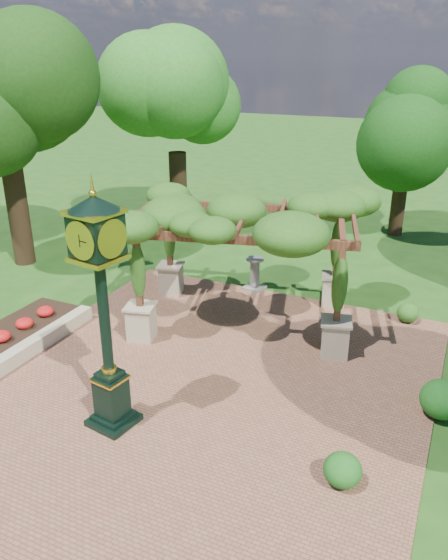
% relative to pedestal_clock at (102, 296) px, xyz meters
% --- Properties ---
extents(ground, '(120.00, 120.00, 0.00)m').
position_rel_pedestal_clock_xyz_m(ground, '(1.02, 0.73, -2.93)').
color(ground, '#1E4714').
rests_on(ground, ground).
extents(brick_plaza, '(10.00, 12.00, 0.04)m').
position_rel_pedestal_clock_xyz_m(brick_plaza, '(1.02, 1.73, -2.91)').
color(brick_plaza, brown).
rests_on(brick_plaza, ground).
extents(border_wall, '(0.35, 5.00, 0.40)m').
position_rel_pedestal_clock_xyz_m(border_wall, '(-3.58, 1.23, -2.73)').
color(border_wall, '#C6B793').
rests_on(border_wall, ground).
extents(pedestal_clock, '(1.10, 1.10, 4.89)m').
position_rel_pedestal_clock_xyz_m(pedestal_clock, '(0.00, 0.00, 0.00)').
color(pedestal_clock, black).
rests_on(pedestal_clock, brick_plaza).
extents(pergola, '(6.62, 5.06, 3.70)m').
position_rel_pedestal_clock_xyz_m(pergola, '(0.59, 5.48, 0.11)').
color(pergola, tan).
rests_on(pergola, brick_plaza).
extents(sundial, '(0.68, 0.68, 1.08)m').
position_rel_pedestal_clock_xyz_m(sundial, '(0.03, 7.73, -2.45)').
color(sundial, gray).
rests_on(sundial, ground).
extents(shrub_front, '(0.73, 0.73, 0.62)m').
position_rel_pedestal_clock_xyz_m(shrub_front, '(4.69, 0.26, -2.58)').
color(shrub_front, '#1B5618').
rests_on(shrub_front, brick_plaza).
extents(shrub_mid, '(1.16, 1.16, 0.82)m').
position_rel_pedestal_clock_xyz_m(shrub_mid, '(6.10, 3.08, -2.48)').
color(shrub_mid, '#1A5718').
rests_on(shrub_mid, brick_plaza).
extents(shrub_back, '(0.70, 0.70, 0.55)m').
position_rel_pedestal_clock_xyz_m(shrub_back, '(4.86, 7.35, -2.61)').
color(shrub_back, '#275719').
rests_on(shrub_back, brick_plaza).
extents(tree_west_far, '(4.06, 4.06, 8.33)m').
position_rel_pedestal_clock_xyz_m(tree_west_far, '(-5.75, 13.09, 2.76)').
color(tree_west_far, black).
rests_on(tree_west_far, ground).
extents(tree_north, '(3.58, 3.58, 6.32)m').
position_rel_pedestal_clock_xyz_m(tree_north, '(3.25, 15.73, 1.41)').
color(tree_north, '#302013').
rests_on(tree_north, ground).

